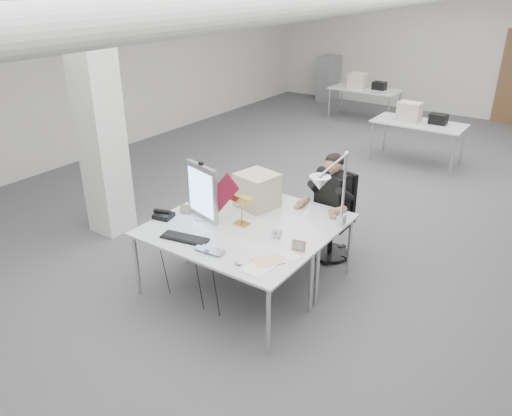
{
  "coord_description": "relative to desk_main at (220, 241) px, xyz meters",
  "views": [
    {
      "loc": [
        2.8,
        -5.9,
        3.16
      ],
      "look_at": [
        0.09,
        -2.0,
        0.94
      ],
      "focal_mm": 35.0,
      "sensor_mm": 36.0,
      "label": 1
    }
  ],
  "objects": [
    {
      "name": "paper_stack_b",
      "position": [
        0.62,
        -0.08,
        0.02
      ],
      "size": [
        0.3,
        0.33,
        0.01
      ],
      "primitive_type": "cube",
      "rotation": [
        0.0,
        0.0,
        -0.57
      ],
      "color": "#DEBE85",
      "rests_on": "desk_main"
    },
    {
      "name": "seated_person",
      "position": [
        0.48,
        1.49,
        0.16
      ],
      "size": [
        0.59,
        0.67,
        0.86
      ],
      "primitive_type": null,
      "rotation": [
        0.0,
        0.0,
        -0.24
      ],
      "color": "black",
      "rests_on": "office_chair"
    },
    {
      "name": "desk_second",
      "position": [
        0.0,
        0.9,
        0.0
      ],
      "size": [
        1.8,
        0.9,
        0.02
      ],
      "primitive_type": "cube",
      "color": "silver",
      "rests_on": "room_shell"
    },
    {
      "name": "room_shell",
      "position": [
        0.04,
        2.63,
        0.95
      ],
      "size": [
        10.04,
        14.04,
        3.24
      ],
      "color": "#4A4A4C",
      "rests_on": "ground"
    },
    {
      "name": "desk_main",
      "position": [
        0.0,
        0.0,
        0.0
      ],
      "size": [
        1.8,
        0.9,
        0.02
      ],
      "primitive_type": "cube",
      "color": "silver",
      "rests_on": "room_shell"
    },
    {
      "name": "office_chair",
      "position": [
        0.48,
        1.54,
        -0.27
      ],
      "size": [
        0.56,
        0.56,
        0.95
      ],
      "primitive_type": null,
      "rotation": [
        0.0,
        0.0,
        -0.24
      ],
      "color": "black",
      "rests_on": "room_shell"
    },
    {
      "name": "mouse",
      "position": [
        0.43,
        -0.27,
        0.03
      ],
      "size": [
        0.1,
        0.08,
        0.03
      ],
      "primitive_type": "ellipsoid",
      "rotation": [
        0.0,
        0.0,
        0.42
      ],
      "color": "#BBBCC0",
      "rests_on": "desk_main"
    },
    {
      "name": "bg_desk_a",
      "position": [
        0.2,
        5.5,
        0.0
      ],
      "size": [
        1.6,
        0.8,
        0.02
      ],
      "primitive_type": "cube",
      "color": "silver",
      "rests_on": "room_shell"
    },
    {
      "name": "desk_clock",
      "position": [
        0.43,
        0.37,
        0.06
      ],
      "size": [
        0.11,
        0.05,
        0.11
      ],
      "primitive_type": "cylinder",
      "rotation": [
        1.57,
        0.0,
        0.15
      ],
      "color": "silver",
      "rests_on": "desk_main"
    },
    {
      "name": "picture_frame_left",
      "position": [
        -0.7,
        0.27,
        0.06
      ],
      "size": [
        0.14,
        0.06,
        0.1
      ],
      "primitive_type": "cube",
      "rotation": [
        -0.21,
        0.0,
        0.25
      ],
      "color": "#AA8A49",
      "rests_on": "desk_main"
    },
    {
      "name": "bg_desk_b",
      "position": [
        -1.8,
        7.7,
        0.0
      ],
      "size": [
        1.6,
        0.8,
        0.02
      ],
      "primitive_type": "cube",
      "color": "silver",
      "rests_on": "room_shell"
    },
    {
      "name": "beige_monitor",
      "position": [
        -0.16,
        0.89,
        0.21
      ],
      "size": [
        0.48,
        0.46,
        0.39
      ],
      "primitive_type": "cube",
      "rotation": [
        0.0,
        0.0,
        -0.19
      ],
      "color": "#B8AB98",
      "rests_on": "desk_second"
    },
    {
      "name": "laptop",
      "position": [
        0.06,
        -0.28,
        0.02
      ],
      "size": [
        0.32,
        0.22,
        0.02
      ],
      "primitive_type": "imported",
      "rotation": [
        0.0,
        0.0,
        0.06
      ],
      "color": "#AFAEB3",
      "rests_on": "desk_main"
    },
    {
      "name": "pennant",
      "position": [
        -0.17,
        0.26,
        0.38
      ],
      "size": [
        0.47,
        0.05,
        0.51
      ],
      "primitive_type": "cube",
      "rotation": [
        0.0,
        -0.87,
        -0.07
      ],
      "color": "maroon",
      "rests_on": "monitor"
    },
    {
      "name": "architect_lamp",
      "position": [
        0.85,
        0.73,
        0.47
      ],
      "size": [
        0.34,
        0.74,
        0.92
      ],
      "primitive_type": null,
      "rotation": [
        0.0,
        0.0,
        0.13
      ],
      "color": "silver",
      "rests_on": "desk_second"
    },
    {
      "name": "bankers_lamp",
      "position": [
        -0.03,
        0.41,
        0.19
      ],
      "size": [
        0.33,
        0.17,
        0.35
      ],
      "primitive_type": null,
      "rotation": [
        0.0,
        0.0,
        -0.14
      ],
      "color": "#DD9445",
      "rests_on": "desk_main"
    },
    {
      "name": "desk_phone",
      "position": [
        -0.83,
        0.05,
        0.04
      ],
      "size": [
        0.23,
        0.21,
        0.05
      ],
      "primitive_type": "cube",
      "rotation": [
        0.0,
        0.0,
        0.22
      ],
      "color": "black",
      "rests_on": "desk_main"
    },
    {
      "name": "paper_stack_a",
      "position": [
        0.62,
        -0.2,
        0.02
      ],
      "size": [
        0.23,
        0.32,
        0.01
      ],
      "primitive_type": "cube",
      "rotation": [
        0.0,
        0.0,
        -0.06
      ],
      "color": "white",
      "rests_on": "desk_main"
    },
    {
      "name": "monitor",
      "position": [
        -0.47,
        0.29,
        0.32
      ],
      "size": [
        0.49,
        0.17,
        0.61
      ],
      "primitive_type": "cube",
      "rotation": [
        0.0,
        0.0,
        -0.26
      ],
      "color": "#A8A9AD",
      "rests_on": "desk_main"
    },
    {
      "name": "filing_cabinet",
      "position": [
        -3.5,
        9.15,
        -0.14
      ],
      "size": [
        0.45,
        0.55,
        1.2
      ],
      "primitive_type": "cube",
      "color": "gray",
      "rests_on": "room_shell"
    },
    {
      "name": "picture_frame_right",
      "position": [
        0.75,
        0.27,
        0.07
      ],
      "size": [
        0.14,
        0.06,
        0.11
      ],
      "primitive_type": "cube",
      "rotation": [
        -0.21,
        0.0,
        0.21
      ],
      "color": "#B67F4E",
      "rests_on": "desk_main"
    },
    {
      "name": "keyboard",
      "position": [
        -0.31,
        -0.19,
        0.02
      ],
      "size": [
        0.51,
        0.26,
        0.02
      ],
      "primitive_type": "cube",
      "rotation": [
        0.0,
        0.0,
        0.2
      ],
      "color": "black",
      "rests_on": "desk_main"
    },
    {
      "name": "paper_stack_c",
      "position": [
        0.73,
        0.13,
        0.02
      ],
      "size": [
        0.22,
        0.17,
        0.01
      ],
      "primitive_type": "cube",
      "rotation": [
        0.0,
        0.0,
        -0.18
      ],
      "color": "white",
      "rests_on": "desk_main"
    }
  ]
}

